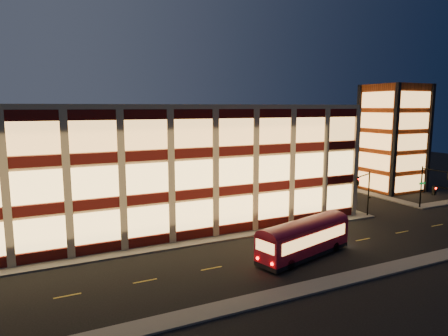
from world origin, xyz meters
TOP-DOWN VIEW (x-y plane):
  - ground at (0.00, 0.00)m, footprint 200.00×200.00m
  - sidewalk_office_south at (-3.00, 1.00)m, footprint 54.00×2.00m
  - sidewalk_office_east at (23.00, 17.00)m, footprint 2.00×30.00m
  - sidewalk_tower_south at (40.00, 1.00)m, footprint 14.00×2.00m
  - sidewalk_tower_west at (34.00, 17.00)m, footprint 2.00×30.00m
  - sidewalk_near at (0.00, -13.00)m, footprint 100.00×2.00m
  - office_building at (-2.91, 16.91)m, footprint 50.45×30.45m
  - stair_tower at (39.95, 11.95)m, footprint 8.60×8.60m
  - traffic_signal_far at (22.21, 0.24)m, footprint 3.79×1.87m
  - traffic_signal_right at (33.50, -0.62)m, footprint 1.20×4.37m
  - trolley_bus at (7.12, -7.26)m, footprint 11.10×5.39m

SIDE VIEW (x-z plane):
  - ground at x=0.00m, z-range 0.00..0.00m
  - sidewalk_office_south at x=-3.00m, z-range 0.00..0.15m
  - sidewalk_office_east at x=23.00m, z-range 0.00..0.15m
  - sidewalk_tower_south at x=40.00m, z-range 0.00..0.15m
  - sidewalk_tower_west at x=34.00m, z-range 0.00..0.15m
  - sidewalk_near at x=0.00m, z-range 0.00..0.15m
  - trolley_bus at x=7.12m, z-range 0.20..3.85m
  - traffic_signal_right at x=33.50m, z-range 1.10..7.10m
  - traffic_signal_far at x=22.21m, z-range 1.11..7.11m
  - office_building at x=-2.91m, z-range 0.00..14.50m
  - stair_tower at x=39.95m, z-range -0.01..17.99m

